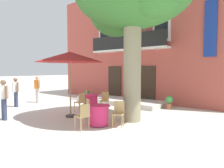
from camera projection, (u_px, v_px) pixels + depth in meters
name	position (u px, v px, depth m)	size (l,w,h in m)	color
ground_plane	(75.00, 114.00, 9.80)	(120.00, 120.00, 0.00)	beige
building_facade	(146.00, 47.00, 15.09)	(13.00, 5.09, 7.50)	#B24C42
entrance_step_platform	(120.00, 101.00, 12.99)	(5.70, 2.16, 0.25)	silver
cafe_table_near_tree	(98.00, 115.00, 7.73)	(0.86, 0.86, 0.76)	#E52D66
cafe_chair_near_tree_0	(83.00, 115.00, 7.14)	(0.44, 0.44, 0.91)	tan
cafe_chair_near_tree_1	(119.00, 112.00, 7.62)	(0.54, 0.54, 0.91)	tan
cafe_chair_near_tree_2	(90.00, 108.00, 8.38)	(0.54, 0.54, 0.91)	tan
cafe_table_middle	(90.00, 102.00, 10.89)	(0.86, 0.86, 0.76)	#E52D66
cafe_chair_middle_0	(88.00, 97.00, 11.61)	(0.56, 0.56, 0.91)	tan
cafe_chair_middle_1	(80.00, 101.00, 10.26)	(0.40, 0.40, 0.91)	tan
cafe_chair_middle_2	(105.00, 99.00, 10.83)	(0.55, 0.55, 0.91)	tan
cafe_umbrella	(70.00, 57.00, 9.01)	(2.90, 2.90, 2.85)	#997A56
ground_planter_left	(87.00, 94.00, 15.16)	(0.41, 0.41, 0.57)	slate
ground_planter_right	(169.00, 102.00, 10.96)	(0.39, 0.39, 0.71)	#995638
pedestrian_near_entrance	(4.00, 97.00, 8.53)	(0.53, 0.40, 1.67)	#384260
pedestrian_mid_plaza	(37.00, 88.00, 13.12)	(0.53, 0.40, 1.68)	silver
pedestrian_by_tree	(16.00, 91.00, 11.60)	(0.53, 0.35, 1.63)	#384260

